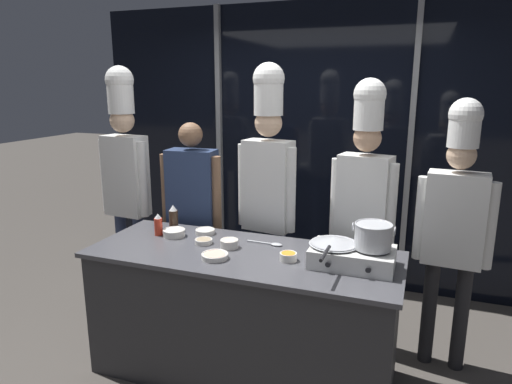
# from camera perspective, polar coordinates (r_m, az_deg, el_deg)

# --- Properties ---
(ground_plane) EXTENTS (24.00, 24.00, 0.00)m
(ground_plane) POSITION_cam_1_polar(r_m,az_deg,el_deg) (3.43, -1.56, -21.49)
(ground_plane) COLOR #47423D
(window_wall_back) EXTENTS (4.42, 0.09, 2.70)m
(window_wall_back) POSITION_cam_1_polar(r_m,az_deg,el_deg) (4.50, 6.61, 5.60)
(window_wall_back) COLOR black
(window_wall_back) RESTS_ON ground_plane
(demo_counter) EXTENTS (2.04, 0.79, 0.88)m
(demo_counter) POSITION_cam_1_polar(r_m,az_deg,el_deg) (3.19, -1.62, -14.96)
(demo_counter) COLOR #2D2D30
(demo_counter) RESTS_ON ground_plane
(portable_stove) EXTENTS (0.50, 0.33, 0.13)m
(portable_stove) POSITION_cam_1_polar(r_m,az_deg,el_deg) (2.83, 11.95, -7.89)
(portable_stove) COLOR silver
(portable_stove) RESTS_ON demo_counter
(frying_pan) EXTENTS (0.30, 0.52, 0.05)m
(frying_pan) POSITION_cam_1_polar(r_m,az_deg,el_deg) (2.82, 9.71, -6.04)
(frying_pan) COLOR #ADAFB5
(frying_pan) RESTS_ON portable_stove
(stock_pot) EXTENTS (0.25, 0.22, 0.15)m
(stock_pot) POSITION_cam_1_polar(r_m,az_deg,el_deg) (2.77, 14.43, -5.31)
(stock_pot) COLOR #B7BABF
(stock_pot) RESTS_ON portable_stove
(squeeze_bottle_soy) EXTENTS (0.07, 0.07, 0.20)m
(squeeze_bottle_soy) POSITION_cam_1_polar(r_m,az_deg,el_deg) (3.46, -10.27, -3.27)
(squeeze_bottle_soy) COLOR #332319
(squeeze_bottle_soy) RESTS_ON demo_counter
(squeeze_bottle_chili) EXTENTS (0.06, 0.06, 0.16)m
(squeeze_bottle_chili) POSITION_cam_1_polar(r_m,az_deg,el_deg) (3.38, -12.11, -4.03)
(squeeze_bottle_chili) COLOR red
(squeeze_bottle_chili) RESTS_ON demo_counter
(prep_bowl_chicken) EXTENTS (0.12, 0.12, 0.06)m
(prep_bowl_chicken) POSITION_cam_1_polar(r_m,az_deg,el_deg) (3.08, -3.35, -6.38)
(prep_bowl_chicken) COLOR silver
(prep_bowl_chicken) RESTS_ON demo_counter
(prep_bowl_garlic) EXTENTS (0.16, 0.16, 0.05)m
(prep_bowl_garlic) POSITION_cam_1_polar(r_m,az_deg,el_deg) (3.35, -10.20, -4.98)
(prep_bowl_garlic) COLOR silver
(prep_bowl_garlic) RESTS_ON demo_counter
(prep_bowl_mushrooms) EXTENTS (0.12, 0.12, 0.03)m
(prep_bowl_mushrooms) POSITION_cam_1_polar(r_m,az_deg,el_deg) (3.18, -6.56, -6.09)
(prep_bowl_mushrooms) COLOR silver
(prep_bowl_mushrooms) RESTS_ON demo_counter
(prep_bowl_shrimp) EXTENTS (0.17, 0.17, 0.04)m
(prep_bowl_shrimp) POSITION_cam_1_polar(r_m,az_deg,el_deg) (2.91, -5.17, -7.92)
(prep_bowl_shrimp) COLOR silver
(prep_bowl_shrimp) RESTS_ON demo_counter
(prep_bowl_bean_sprouts) EXTENTS (0.14, 0.14, 0.04)m
(prep_bowl_bean_sprouts) POSITION_cam_1_polar(r_m,az_deg,el_deg) (3.37, -6.37, -4.88)
(prep_bowl_bean_sprouts) COLOR silver
(prep_bowl_bean_sprouts) RESTS_ON demo_counter
(prep_bowl_carrots) EXTENTS (0.11, 0.11, 0.05)m
(prep_bowl_carrots) POSITION_cam_1_polar(r_m,az_deg,el_deg) (2.87, 4.06, -8.00)
(prep_bowl_carrots) COLOR silver
(prep_bowl_carrots) RESTS_ON demo_counter
(serving_spoon_slotted) EXTENTS (0.26, 0.05, 0.02)m
(serving_spoon_slotted) POSITION_cam_1_polar(r_m,az_deg,el_deg) (3.14, 1.98, -6.50)
(serving_spoon_slotted) COLOR #B2B5BA
(serving_spoon_slotted) RESTS_ON demo_counter
(chef_head) EXTENTS (0.48, 0.23, 2.10)m
(chef_head) POSITION_cam_1_polar(r_m,az_deg,el_deg) (4.03, -16.05, 3.28)
(chef_head) COLOR #2D3856
(chef_head) RESTS_ON ground_plane
(person_guest) EXTENTS (0.51, 0.23, 1.66)m
(person_guest) POSITION_cam_1_polar(r_m,az_deg,el_deg) (3.73, -7.92, -1.35)
(person_guest) COLOR #232326
(person_guest) RESTS_ON ground_plane
(chef_sous) EXTENTS (0.48, 0.24, 2.11)m
(chef_sous) POSITION_cam_1_polar(r_m,az_deg,el_deg) (3.45, 1.51, 2.34)
(chef_sous) COLOR #2D3856
(chef_sous) RESTS_ON ground_plane
(chef_line) EXTENTS (0.47, 0.26, 2.00)m
(chef_line) POSITION_cam_1_polar(r_m,az_deg,el_deg) (3.32, 13.38, 0.09)
(chef_line) COLOR #232326
(chef_line) RESTS_ON ground_plane
(chef_pastry) EXTENTS (0.50, 0.23, 1.87)m
(chef_pastry) POSITION_cam_1_polar(r_m,az_deg,el_deg) (3.29, 23.64, -2.57)
(chef_pastry) COLOR #232326
(chef_pastry) RESTS_ON ground_plane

